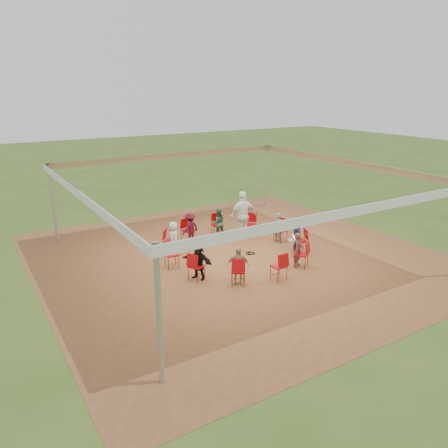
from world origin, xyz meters
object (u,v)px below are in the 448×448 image
chair_3 (217,225)px  chair_5 (170,241)px  chair_7 (196,266)px  person_seated_1 (279,228)px  chair_10 (301,254)px  chair_6 (172,254)px  chair_8 (238,271)px  chair_2 (250,225)px  chair_0 (300,241)px  person_seated_2 (218,222)px  person_seated_4 (174,238)px  person_seated_6 (238,265)px  person_seated_3 (190,228)px  standing_person (243,216)px  chair_1 (281,230)px  chair_4 (188,231)px  chair_9 (279,266)px  cable_coil (250,253)px  person_seated_7 (298,250)px  laptop (293,239)px  person_seated_0 (297,237)px  person_seated_5 (198,261)px

chair_3 → chair_5: (-2.41, -0.78, 0.00)m
chair_7 → person_seated_1: 4.52m
chair_7 → chair_10: size_ratio=1.00×
chair_6 → chair_8: size_ratio=1.00×
chair_2 → chair_8: bearing=98.2°
chair_0 → person_seated_2: (-1.59, 3.06, 0.14)m
person_seated_4 → person_seated_6: size_ratio=1.00×
person_seated_3 → standing_person: 2.08m
chair_5 → standing_person: standing_person is taller
chair_3 → standing_person: size_ratio=0.47×
chair_10 → person_seated_1: (0.87, 2.31, 0.14)m
chair_1 → chair_2: bearing=16.4°
chair_8 → person_seated_2: bearing=98.0°
chair_8 → standing_person: size_ratio=0.47×
person_seated_3 → standing_person: size_ratio=0.61×
person_seated_3 → standing_person: standing_person is taller
chair_3 → chair_6: same height
chair_8 → person_seated_1: 4.16m
chair_4 → chair_9: bearing=81.8°
chair_6 → cable_coil: bearing=89.7°
person_seated_3 → chair_10: bearing=98.4°
chair_3 → cable_coil: (-0.02, -2.35, -0.43)m
chair_8 → person_seated_4: person_seated_4 is taller
cable_coil → chair_8: bearing=-133.1°
chair_8 → chair_9: size_ratio=1.00×
person_seated_4 → chair_10: bearing=81.6°
person_seated_7 → person_seated_4: bearing=98.2°
chair_9 → laptop: 2.39m
person_seated_0 → person_seated_3: 4.04m
chair_2 → chair_9: same height
chair_2 → person_seated_0: 2.47m
chair_2 → standing_person: size_ratio=0.47×
person_seated_1 → person_seated_6: (-3.34, -2.28, 0.00)m
person_seated_5 → cable_coil: (2.58, 0.90, -0.57)m
person_seated_4 → standing_person: size_ratio=0.61×
person_seated_1 → cable_coil: 1.77m
chair_0 → person_seated_1: 1.30m
chair_6 → person_seated_6: 2.47m
chair_5 → laptop: bearing=97.6°
chair_1 → chair_5: same height
person_seated_2 → chair_3: bearing=-90.0°
chair_0 → chair_5: same height
chair_0 → person_seated_2: size_ratio=0.77×
chair_6 → standing_person: bearing=114.0°
chair_10 → person_seated_4: person_seated_4 is taller
person_seated_0 → person_seated_4: size_ratio=1.00×
chair_5 → standing_person: bearing=127.3°
person_seated_2 → person_seated_6: size_ratio=1.00×
chair_4 → cable_coil: 2.69m
chair_1 → person_seated_6: (-3.46, -2.30, 0.14)m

